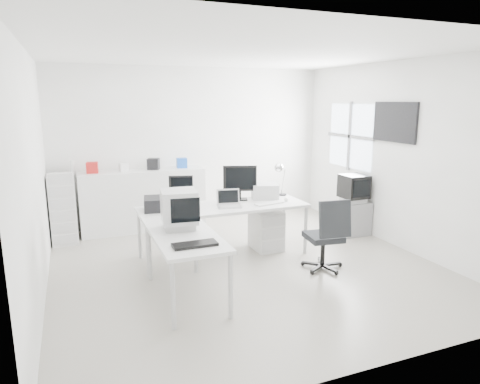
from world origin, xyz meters
name	(u,v)px	position (x,y,z in m)	size (l,w,h in m)	color
floor	(245,266)	(0.00, 0.00, 0.00)	(5.00, 5.00, 0.01)	beige
ceiling	(246,52)	(0.00, 0.00, 2.80)	(5.00, 5.00, 0.01)	white
back_wall	(194,146)	(0.00, 2.50, 1.40)	(5.00, 0.02, 2.80)	white
left_wall	(34,178)	(-2.50, 0.00, 1.40)	(0.02, 5.00, 2.80)	white
right_wall	(398,156)	(2.50, 0.00, 1.40)	(0.02, 5.00, 2.80)	white
window	(350,136)	(2.48, 1.20, 1.60)	(0.02, 1.20, 1.10)	white
wall_picture	(395,122)	(2.47, 0.10, 1.90)	(0.04, 0.90, 0.60)	black
main_desk	(224,231)	(-0.13, 0.50, 0.38)	(2.40, 0.80, 0.75)	silver
side_desk	(186,266)	(-0.98, -0.60, 0.38)	(0.70, 1.40, 0.75)	silver
drawer_pedestal	(266,230)	(0.57, 0.55, 0.30)	(0.40, 0.50, 0.60)	silver
inkjet_printer	(163,203)	(-0.98, 0.60, 0.84)	(0.50, 0.39, 0.18)	black
lcd_monitor_small	(181,191)	(-0.68, 0.75, 0.96)	(0.34, 0.19, 0.43)	black
lcd_monitor_large	(240,183)	(0.22, 0.75, 1.01)	(0.50, 0.20, 0.52)	black
laptop	(229,199)	(-0.08, 0.40, 0.86)	(0.33, 0.34, 0.22)	#B7B7BA
white_keyboard	(269,203)	(0.52, 0.35, 0.76)	(0.44, 0.14, 0.02)	silver
white_mouse	(286,200)	(0.82, 0.40, 0.78)	(0.06, 0.06, 0.06)	silver
laser_printer	(265,191)	(0.62, 0.72, 0.86)	(0.39, 0.33, 0.22)	#B6B6B6
desk_lamp	(283,179)	(0.97, 0.80, 1.01)	(0.17, 0.17, 0.52)	silver
crt_monitor	(179,212)	(-0.98, -0.35, 0.96)	(0.36, 0.36, 0.41)	#B7B7BA
black_keyboard	(195,244)	(-0.98, -1.00, 0.77)	(0.46, 0.19, 0.03)	black
office_chair	(323,233)	(0.93, -0.46, 0.50)	(0.57, 0.57, 0.99)	#232528
tv_cabinet	(352,218)	(2.22, 0.66, 0.28)	(0.51, 0.42, 0.55)	gray
crt_tv	(354,189)	(2.22, 0.66, 0.78)	(0.50, 0.48, 0.45)	black
sideboard	(143,200)	(-0.99, 2.24, 0.53)	(2.10, 0.53, 1.05)	silver
clutter_box_a	(92,168)	(-1.79, 2.24, 1.14)	(0.18, 0.16, 0.18)	red
clutter_box_b	(124,167)	(-1.29, 2.24, 1.12)	(0.14, 0.12, 0.14)	silver
clutter_box_c	(153,164)	(-0.79, 2.24, 1.15)	(0.19, 0.17, 0.19)	black
clutter_box_d	(182,163)	(-0.29, 2.24, 1.14)	(0.17, 0.15, 0.17)	blue
clutter_bottle	(72,167)	(-2.09, 2.28, 1.16)	(0.07, 0.07, 0.22)	silver
filing_cabinet	(63,209)	(-2.28, 1.98, 0.55)	(0.38, 0.46, 1.10)	silver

